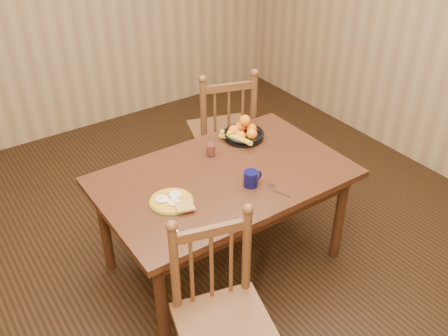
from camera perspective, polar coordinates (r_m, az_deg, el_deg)
room at (r=2.90m, az=0.00°, el=9.11°), size 4.52×5.02×2.72m
dining_table at (r=3.24m, az=0.00°, el=-1.99°), size 1.60×1.00×0.75m
chair_far at (r=4.13m, az=-0.14°, el=4.20°), size 0.61×0.60×1.08m
chair_near at (r=2.66m, az=-0.27°, el=-16.67°), size 0.57×0.56×1.03m
breakfast_plate at (r=2.96m, az=-5.95°, el=-3.78°), size 0.26×0.30×0.04m
fork at (r=3.06m, az=6.01°, el=-2.55°), size 0.07×0.18×0.00m
spoon at (r=2.75m, az=-5.21°, el=-7.30°), size 0.07×0.15×0.01m
coffee_mug at (r=3.07m, az=3.15°, el=-1.18°), size 0.13×0.09×0.10m
juice_glass at (r=3.37m, az=-1.54°, el=2.08°), size 0.06×0.06×0.09m
fruit_bowl at (r=3.56m, az=2.19°, el=4.04°), size 0.32×0.32×0.17m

